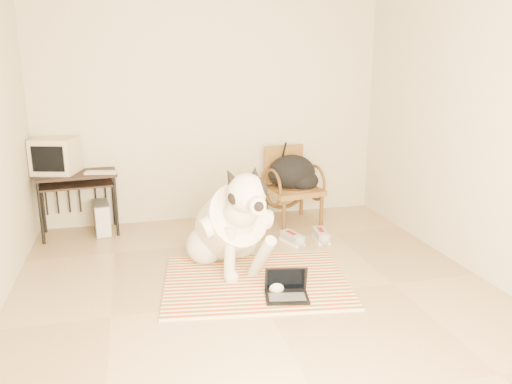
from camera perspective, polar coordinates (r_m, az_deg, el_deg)
name	(u,v)px	position (r m, az deg, el deg)	size (l,w,h in m)	color
floor	(261,299)	(4.12, 0.61, -12.16)	(4.50, 4.50, 0.00)	#9D8260
wall_back	(212,106)	(5.89, -5.01, 9.81)	(4.50, 4.50, 0.00)	beige
wall_front	(444,233)	(1.68, 20.72, -4.45)	(4.50, 4.50, 0.00)	beige
wall_right	(494,124)	(4.63, 25.56, 6.99)	(4.50, 4.50, 0.00)	beige
rug	(256,281)	(4.40, -0.03, -10.18)	(1.71, 1.40, 0.02)	red
dog	(231,226)	(4.53, -2.89, -3.87)	(0.72, 1.40, 1.06)	silver
laptop	(286,290)	(4.10, 3.50, -11.09)	(0.38, 0.31, 0.24)	black
computer_desk	(77,182)	(5.70, -19.80, 1.06)	(0.87, 0.54, 0.69)	black
crt_monitor	(56,155)	(5.74, -21.91, 3.90)	(0.52, 0.50, 0.38)	#BCAC93
desk_keyboard	(101,172)	(5.58, -17.27, 2.15)	(0.34, 0.12, 0.02)	#BCAC93
pc_tower	(102,218)	(5.76, -17.20, -2.86)	(0.21, 0.40, 0.35)	#454547
rattan_chair	(291,185)	(5.86, 4.08, 0.79)	(0.66, 0.65, 0.88)	olive
backpack	(294,174)	(5.76, 4.36, 2.07)	(0.56, 0.47, 0.41)	black
sneaker_left	(292,238)	(5.28, 4.15, -5.31)	(0.21, 0.33, 0.11)	white
sneaker_right	(321,236)	(5.39, 7.44, -4.97)	(0.16, 0.33, 0.11)	white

